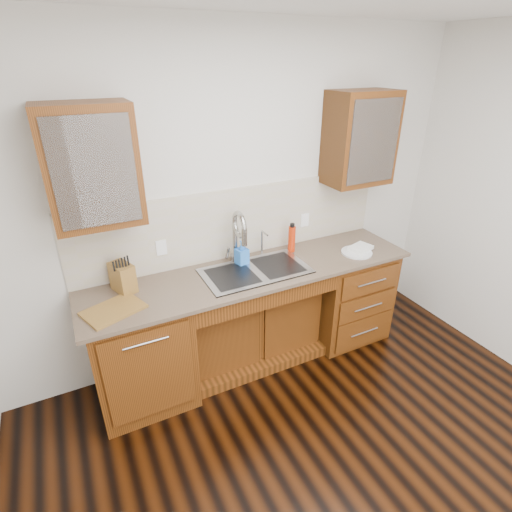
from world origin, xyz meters
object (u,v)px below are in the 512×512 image
plate (357,252)px  cutting_board (114,310)px  soap_bottle (242,253)px  knife_block (123,277)px  water_bottle (292,239)px

plate → cutting_board: cutting_board is taller
soap_bottle → knife_block: size_ratio=0.95×
knife_block → cutting_board: knife_block is taller
soap_bottle → knife_block: 0.93m
plate → cutting_board: (-2.02, 0.03, 0.00)m
cutting_board → soap_bottle: bearing=12.4°
water_bottle → plate: bearing=-30.5°
water_bottle → knife_block: bearing=-179.2°
soap_bottle → knife_block: (-0.93, 0.01, 0.00)m
plate → cutting_board: size_ratio=0.71×
soap_bottle → cutting_board: (-1.05, -0.23, -0.09)m
plate → soap_bottle: bearing=165.1°
soap_bottle → cutting_board: 1.08m
soap_bottle → knife_block: bearing=167.9°
soap_bottle → plate: bearing=-26.5°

